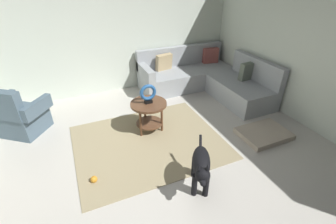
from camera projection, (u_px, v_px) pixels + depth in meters
The scene contains 11 objects.
ground_plane at pixel (156, 176), 3.30m from camera, with size 6.00×6.00×0.10m, color beige.
wall_back at pixel (102, 30), 4.90m from camera, with size 6.00×0.12×2.70m, color silver.
wall_right at pixel (335, 51), 3.60m from camera, with size 0.12×6.00×2.70m, color silver.
area_rug at pixel (149, 142), 3.88m from camera, with size 2.30×1.90×0.01m, color tan.
sectional_couch at pixel (205, 79), 5.40m from camera, with size 2.20×2.25×0.88m.
armchair at pixel (20, 116), 3.95m from camera, with size 1.00×0.96×0.88m.
side_table at pixel (149, 109), 3.96m from camera, with size 0.60×0.60×0.54m.
torus_sculpture at pixel (148, 93), 3.81m from camera, with size 0.28×0.08×0.33m.
dog_bed_mat at pixel (264, 134), 4.00m from camera, with size 0.80×0.60×0.09m, color #B2A38E.
dog at pixel (201, 165), 2.87m from camera, with size 0.46×0.77×0.63m.
dog_toy_ball at pixel (94, 179), 3.12m from camera, with size 0.09×0.09×0.09m, color orange.
Camera 1 is at (-0.80, -2.25, 2.40)m, focal length 25.49 mm.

